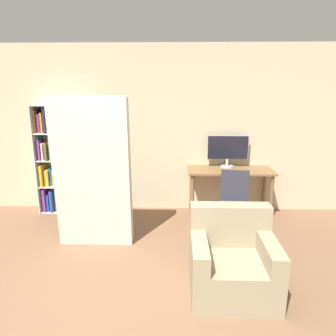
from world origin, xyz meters
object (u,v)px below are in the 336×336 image
object	(u,v)px
mattress_near	(93,174)
armchair	(232,262)
monitor	(228,149)
office_chair	(234,210)
bookshelf	(58,161)

from	to	relation	value
mattress_near	armchair	xyz separation A→B (m)	(1.64, -0.95, -0.65)
monitor	office_chair	world-z (taller)	monitor
monitor	armchair	size ratio (longest dim) A/B	0.78
bookshelf	armchair	world-z (taller)	bookshelf
monitor	armchair	world-z (taller)	monitor
office_chair	bookshelf	xyz separation A→B (m)	(-2.77, 0.81, 0.50)
bookshelf	mattress_near	bearing A→B (deg)	-53.53
office_chair	mattress_near	world-z (taller)	mattress_near
monitor	office_chair	bearing A→B (deg)	-89.69
bookshelf	mattress_near	xyz separation A→B (m)	(0.88, -1.20, 0.12)
office_chair	mattress_near	xyz separation A→B (m)	(-1.89, -0.39, 0.62)
office_chair	armchair	bearing A→B (deg)	-100.20
mattress_near	armchair	world-z (taller)	mattress_near
monitor	office_chair	size ratio (longest dim) A/B	0.74
monitor	bookshelf	distance (m)	2.77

